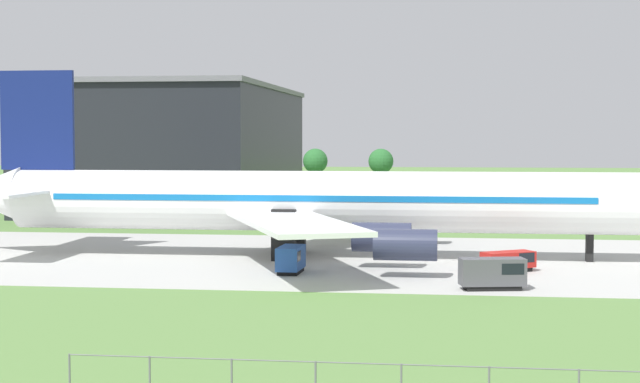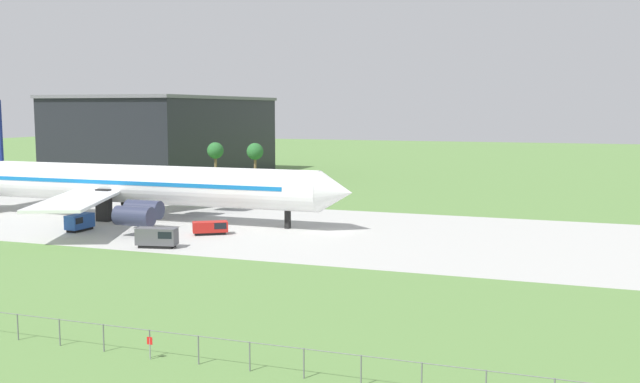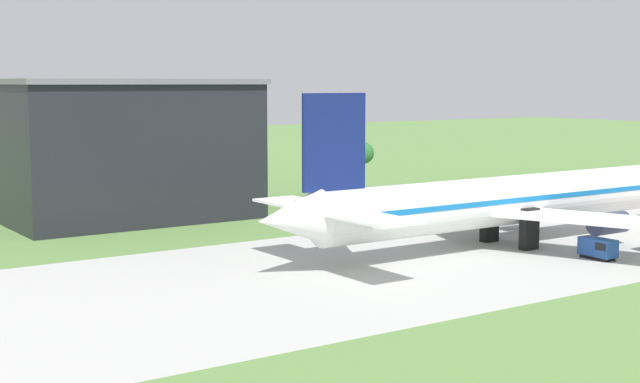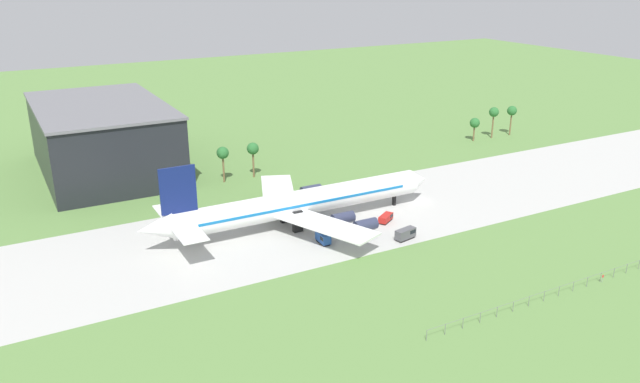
% 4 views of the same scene
% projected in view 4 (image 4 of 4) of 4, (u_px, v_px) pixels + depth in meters
% --- Properties ---
extents(ground_plane, '(600.00, 600.00, 0.00)m').
position_uv_depth(ground_plane, '(419.00, 201.00, 169.85)').
color(ground_plane, '#5B8442').
extents(taxiway_strip, '(320.00, 44.00, 0.02)m').
position_uv_depth(taxiway_strip, '(419.00, 201.00, 169.84)').
color(taxiway_strip, '#B2B2AD').
rests_on(taxiway_strip, ground_plane).
extents(jet_airliner, '(77.76, 52.08, 19.60)m').
position_uv_depth(jet_airliner, '(298.00, 203.00, 152.00)').
color(jet_airliner, white).
rests_on(jet_airliner, ground_plane).
extents(baggage_tug, '(2.18, 4.56, 2.50)m').
position_uv_depth(baggage_tug, '(323.00, 238.00, 143.40)').
color(baggage_tug, black).
rests_on(baggage_tug, ground_plane).
extents(fuel_truck, '(5.58, 3.01, 2.61)m').
position_uv_depth(fuel_truck, '(406.00, 234.00, 145.60)').
color(fuel_truck, black).
rests_on(fuel_truck, ground_plane).
extents(catering_van, '(5.27, 4.35, 1.90)m').
position_uv_depth(catering_van, '(386.00, 218.00, 155.70)').
color(catering_van, black).
rests_on(catering_van, ground_plane).
extents(perimeter_fence, '(80.10, 0.10, 2.10)m').
position_uv_depth(perimeter_fence, '(588.00, 280.00, 123.96)').
color(perimeter_fence, slate).
rests_on(perimeter_fence, ground_plane).
extents(no_stopping_sign, '(0.44, 0.08, 1.68)m').
position_uv_depth(no_stopping_sign, '(603.00, 278.00, 125.73)').
color(no_stopping_sign, gray).
rests_on(no_stopping_sign, ground_plane).
extents(terminal_building, '(36.72, 61.20, 21.28)m').
position_uv_depth(terminal_building, '(103.00, 138.00, 191.28)').
color(terminal_building, black).
rests_on(terminal_building, ground_plane).
extents(palm_tree_row, '(117.93, 3.60, 11.61)m').
position_uv_depth(palm_tree_row, '(405.00, 128.00, 211.20)').
color(palm_tree_row, brown).
rests_on(palm_tree_row, ground_plane).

